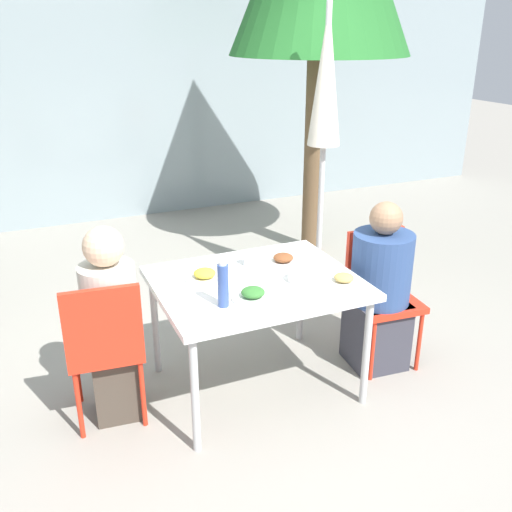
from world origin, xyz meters
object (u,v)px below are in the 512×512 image
chair_right (380,286)px  person_right (379,293)px  person_left (112,328)px  closed_umbrella (325,101)px  bottle (223,285)px  salad_bowl (304,276)px  drinking_cup (249,258)px  chair_left (105,342)px

chair_right → person_right: size_ratio=0.79×
person_left → closed_umbrella: (1.84, 0.95, 1.03)m
person_left → person_right: 1.67m
bottle → salad_bowl: size_ratio=1.35×
person_right → drinking_cup: bearing=-15.5°
chair_left → person_left: person_left is taller
chair_right → bottle: size_ratio=3.48×
person_right → bottle: 1.18m
bottle → salad_bowl: 0.56m
chair_left → closed_umbrella: closed_umbrella is taller
closed_umbrella → salad_bowl: size_ratio=12.15×
chair_right → person_right: 0.09m
person_left → bottle: (0.54, -0.32, 0.30)m
chair_right → closed_umbrella: closed_umbrella is taller
chair_right → drinking_cup: 0.90m
drinking_cup → chair_right: bearing=-14.4°
closed_umbrella → person_left: bearing=-152.7°
chair_right → closed_umbrella: (0.13, 1.03, 1.06)m
chair_right → drinking_cup: bearing=-9.5°
person_left → salad_bowl: bearing=-4.7°
chair_right → salad_bowl: size_ratio=4.70×
person_left → chair_right: size_ratio=1.30×
drinking_cup → salad_bowl: 0.39m
person_right → salad_bowl: bearing=9.4°
bottle → drinking_cup: 0.57m
chair_left → salad_bowl: chair_left is taller
person_left → salad_bowl: size_ratio=6.10×
bottle → salad_bowl: (0.54, 0.12, -0.10)m
person_left → drinking_cup: bearing=14.5°
drinking_cup → chair_left: bearing=-167.3°
person_right → closed_umbrella: (0.18, 1.10, 1.06)m
person_left → salad_bowl: 1.12m
chair_left → person_right: size_ratio=0.79×
drinking_cup → person_left: bearing=-171.1°
chair_left → chair_right: 1.77m
person_left → closed_umbrella: size_ratio=0.50×
chair_left → bottle: size_ratio=3.48×
drinking_cup → salad_bowl: drinking_cup is taller
salad_bowl → person_right: bearing=4.5°
chair_right → drinking_cup: chair_right is taller
drinking_cup → person_right: bearing=-20.4°
person_left → salad_bowl: (1.08, -0.20, 0.20)m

